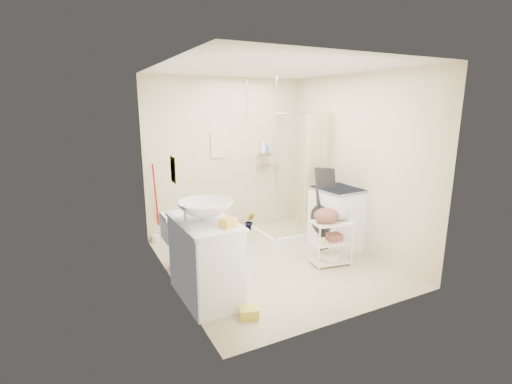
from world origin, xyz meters
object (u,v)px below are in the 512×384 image
Objects in this scene: laundry_rack at (331,239)px; washing_machine at (338,218)px; toilet at (192,239)px; vanity at (205,259)px.

washing_machine is at bearing 52.72° from laundry_rack.
toilet is at bearing 167.19° from washing_machine.
vanity is 0.89m from toilet.
laundry_rack is at bearing -114.19° from toilet.
washing_machine is at bearing 11.04° from vanity.
washing_machine is (2.30, 0.51, 0.01)m from vanity.
washing_machine is 1.29× the size of laundry_rack.
vanity is 1.36× the size of toilet.
vanity is at bearing 172.98° from toilet.
washing_machine is 0.64m from laundry_rack.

